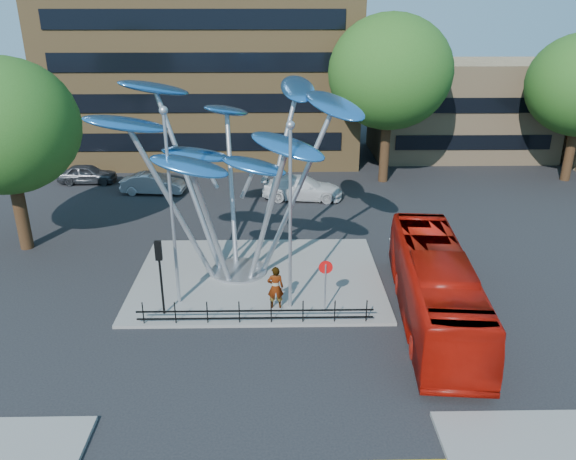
{
  "coord_description": "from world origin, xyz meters",
  "views": [
    {
      "loc": [
        -0.01,
        -18.82,
        12.82
      ],
      "look_at": [
        0.43,
        4.0,
        3.42
      ],
      "focal_mm": 35.0,
      "sensor_mm": 36.0,
      "label": 1
    }
  ],
  "objects_px": {
    "street_lamp_right": "(290,202)",
    "parked_car_left": "(87,174)",
    "tree_left": "(4,127)",
    "traffic_light_island": "(159,262)",
    "leaf_sculpture": "(233,139)",
    "pedestrian": "(275,287)",
    "red_bus": "(435,287)",
    "street_lamp_left": "(170,193)",
    "tree_right": "(390,72)",
    "parked_car_right": "(302,188)",
    "no_entry_sign_island": "(325,278)",
    "parked_car_mid": "(153,184)"
  },
  "relations": [
    {
      "from": "red_bus",
      "to": "parked_car_mid",
      "type": "height_order",
      "value": "red_bus"
    },
    {
      "from": "leaf_sculpture",
      "to": "no_entry_sign_island",
      "type": "distance_m",
      "value": 7.71
    },
    {
      "from": "leaf_sculpture",
      "to": "red_bus",
      "type": "relative_size",
      "value": 1.13
    },
    {
      "from": "street_lamp_right",
      "to": "no_entry_sign_island",
      "type": "xyz_separation_m",
      "value": [
        1.5,
        -0.48,
        -3.28
      ]
    },
    {
      "from": "tree_left",
      "to": "parked_car_right",
      "type": "xyz_separation_m",
      "value": [
        15.67,
        8.0,
        -6.0
      ]
    },
    {
      "from": "parked_car_left",
      "to": "parked_car_right",
      "type": "xyz_separation_m",
      "value": [
        15.95,
        -3.88,
        0.08
      ]
    },
    {
      "from": "parked_car_left",
      "to": "parked_car_mid",
      "type": "distance_m",
      "value": 5.97
    },
    {
      "from": "street_lamp_left",
      "to": "parked_car_left",
      "type": "distance_m",
      "value": 21.33
    },
    {
      "from": "street_lamp_right",
      "to": "no_entry_sign_island",
      "type": "distance_m",
      "value": 3.64
    },
    {
      "from": "tree_right",
      "to": "street_lamp_left",
      "type": "bearing_deg",
      "value": -124.05
    },
    {
      "from": "tree_left",
      "to": "parked_car_mid",
      "type": "distance_m",
      "value": 12.29
    },
    {
      "from": "pedestrian",
      "to": "red_bus",
      "type": "bearing_deg",
      "value": 170.22
    },
    {
      "from": "street_lamp_right",
      "to": "pedestrian",
      "type": "bearing_deg",
      "value": -174.79
    },
    {
      "from": "tree_right",
      "to": "traffic_light_island",
      "type": "distance_m",
      "value": 24.06
    },
    {
      "from": "street_lamp_left",
      "to": "red_bus",
      "type": "height_order",
      "value": "street_lamp_left"
    },
    {
      "from": "pedestrian",
      "to": "parked_car_left",
      "type": "xyz_separation_m",
      "value": [
        -14.14,
        18.94,
        -0.42
      ]
    },
    {
      "from": "street_lamp_left",
      "to": "street_lamp_right",
      "type": "bearing_deg",
      "value": -5.71
    },
    {
      "from": "street_lamp_left",
      "to": "parked_car_mid",
      "type": "height_order",
      "value": "street_lamp_left"
    },
    {
      "from": "no_entry_sign_island",
      "to": "parked_car_left",
      "type": "relative_size",
      "value": 0.58
    },
    {
      "from": "street_lamp_right",
      "to": "parked_car_right",
      "type": "distance_m",
      "value": 15.65
    },
    {
      "from": "pedestrian",
      "to": "parked_car_right",
      "type": "distance_m",
      "value": 15.17
    },
    {
      "from": "parked_car_mid",
      "to": "traffic_light_island",
      "type": "bearing_deg",
      "value": -161.85
    },
    {
      "from": "no_entry_sign_island",
      "to": "parked_car_right",
      "type": "height_order",
      "value": "no_entry_sign_island"
    },
    {
      "from": "street_lamp_right",
      "to": "traffic_light_island",
      "type": "relative_size",
      "value": 2.42
    },
    {
      "from": "leaf_sculpture",
      "to": "parked_car_right",
      "type": "distance_m",
      "value": 13.38
    },
    {
      "from": "traffic_light_island",
      "to": "red_bus",
      "type": "distance_m",
      "value": 11.66
    },
    {
      "from": "leaf_sculpture",
      "to": "tree_left",
      "type": "bearing_deg",
      "value": 164.45
    },
    {
      "from": "tree_left",
      "to": "parked_car_left",
      "type": "xyz_separation_m",
      "value": [
        -0.28,
        11.88,
        -6.07
      ]
    },
    {
      "from": "red_bus",
      "to": "parked_car_right",
      "type": "distance_m",
      "value": 16.71
    },
    {
      "from": "traffic_light_island",
      "to": "pedestrian",
      "type": "distance_m",
      "value": 5.09
    },
    {
      "from": "tree_left",
      "to": "street_lamp_right",
      "type": "distance_m",
      "value": 16.19
    },
    {
      "from": "pedestrian",
      "to": "parked_car_right",
      "type": "height_order",
      "value": "pedestrian"
    },
    {
      "from": "traffic_light_island",
      "to": "no_entry_sign_island",
      "type": "relative_size",
      "value": 1.4
    },
    {
      "from": "traffic_light_island",
      "to": "parked_car_left",
      "type": "distance_m",
      "value": 21.57
    },
    {
      "from": "no_entry_sign_island",
      "to": "pedestrian",
      "type": "distance_m",
      "value": 2.29
    },
    {
      "from": "tree_right",
      "to": "traffic_light_island",
      "type": "relative_size",
      "value": 3.54
    },
    {
      "from": "no_entry_sign_island",
      "to": "red_bus",
      "type": "distance_m",
      "value": 4.63
    },
    {
      "from": "street_lamp_left",
      "to": "no_entry_sign_island",
      "type": "distance_m",
      "value": 7.47
    },
    {
      "from": "no_entry_sign_island",
      "to": "parked_car_right",
      "type": "xyz_separation_m",
      "value": [
        -0.33,
        15.48,
        -1.02
      ]
    },
    {
      "from": "leaf_sculpture",
      "to": "street_lamp_right",
      "type": "relative_size",
      "value": 1.53
    },
    {
      "from": "leaf_sculpture",
      "to": "parked_car_right",
      "type": "relative_size",
      "value": 2.31
    },
    {
      "from": "tree_left",
      "to": "traffic_light_island",
      "type": "bearing_deg",
      "value": -39.81
    },
    {
      "from": "street_lamp_left",
      "to": "red_bus",
      "type": "bearing_deg",
      "value": -7.42
    },
    {
      "from": "tree_left",
      "to": "red_bus",
      "type": "bearing_deg",
      "value": -21.09
    },
    {
      "from": "tree_right",
      "to": "red_bus",
      "type": "height_order",
      "value": "tree_right"
    },
    {
      "from": "traffic_light_island",
      "to": "parked_car_left",
      "type": "xyz_separation_m",
      "value": [
        -9.28,
        19.38,
        -1.89
      ]
    },
    {
      "from": "parked_car_left",
      "to": "parked_car_right",
      "type": "distance_m",
      "value": 16.42
    },
    {
      "from": "traffic_light_island",
      "to": "parked_car_left",
      "type": "height_order",
      "value": "traffic_light_island"
    },
    {
      "from": "parked_car_left",
      "to": "traffic_light_island",
      "type": "bearing_deg",
      "value": -154.5
    },
    {
      "from": "street_lamp_right",
      "to": "parked_car_left",
      "type": "distance_m",
      "value": 24.37
    }
  ]
}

